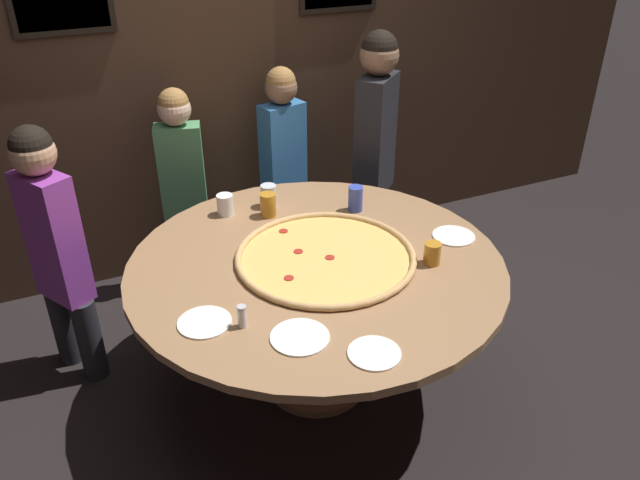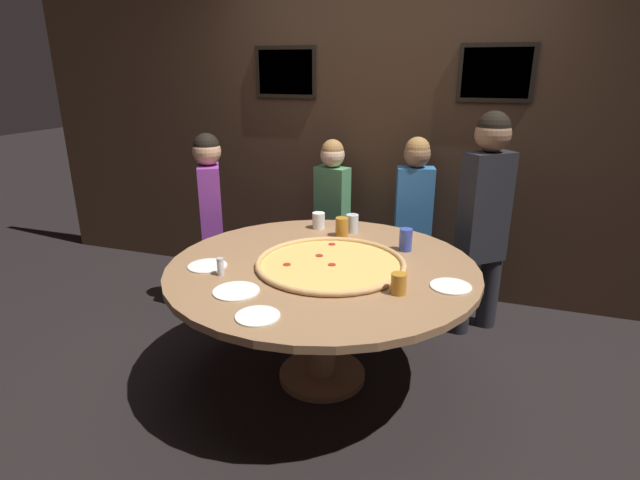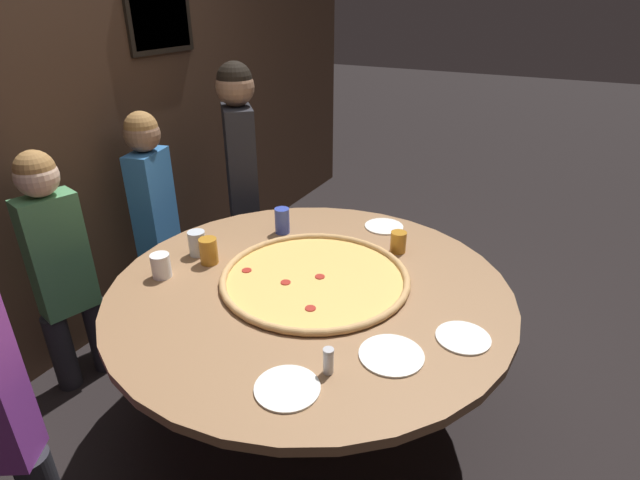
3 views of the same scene
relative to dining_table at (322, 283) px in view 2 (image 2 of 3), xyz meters
name	(u,v)px [view 2 (image 2 of 3)]	position (x,y,z in m)	size (l,w,h in m)	color
ground_plane	(322,377)	(0.00, 0.00, -0.63)	(24.00, 24.00, 0.00)	black
back_wall	(383,132)	(0.00, 1.47, 0.68)	(6.40, 0.08, 2.60)	#3D281C
dining_table	(322,283)	(0.00, 0.00, 0.00)	(1.74, 1.74, 0.74)	#936B47
giant_pizza	(331,263)	(0.05, 0.00, 0.13)	(0.84, 0.84, 0.03)	#EAB75B
drink_cup_far_right	(319,221)	(-0.24, 0.62, 0.17)	(0.09, 0.09, 0.11)	white
drink_cup_centre_back	(406,240)	(0.40, 0.38, 0.18)	(0.08, 0.08, 0.14)	#384CB7
drink_cup_near_right	(342,227)	(-0.04, 0.51, 0.18)	(0.08, 0.08, 0.12)	#BC7A23
drink_cup_by_shaker	(399,284)	(0.47, -0.24, 0.17)	(0.08, 0.08, 0.11)	#BC7A23
drink_cup_far_left	(352,223)	(0.00, 0.62, 0.18)	(0.08, 0.08, 0.12)	silver
white_plate_right_side	(207,266)	(-0.59, -0.24, 0.12)	(0.22, 0.22, 0.01)	white
white_plate_beside_cup	(451,286)	(0.71, -0.08, 0.12)	(0.21, 0.21, 0.01)	white
white_plate_left_side	(236,291)	(-0.29, -0.48, 0.12)	(0.23, 0.23, 0.01)	white
white_plate_far_back	(258,316)	(-0.07, -0.68, 0.12)	(0.20, 0.20, 0.01)	white
condiment_shaker	(220,267)	(-0.46, -0.32, 0.16)	(0.04, 0.04, 0.10)	silver
diner_side_right	(332,208)	(-0.33, 1.21, 0.09)	(0.33, 0.20, 1.27)	#232328
diner_centre_back	(211,213)	(-1.08, 0.63, 0.14)	(0.28, 0.35, 1.35)	#232328
diner_far_right	(484,212)	(0.83, 0.94, 0.24)	(0.38, 0.36, 1.53)	#232328
diner_far_left	(413,213)	(0.32, 1.21, 0.12)	(0.35, 0.21, 1.31)	#232328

